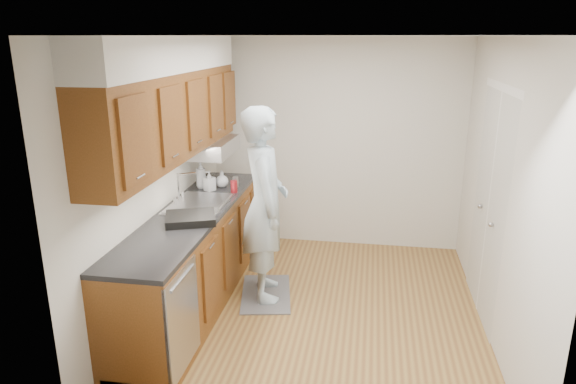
# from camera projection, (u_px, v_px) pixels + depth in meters

# --- Properties ---
(floor) EXTENTS (3.50, 3.50, 0.00)m
(floor) POSITION_uv_depth(u_px,v_px,m) (318.00, 312.00, 4.85)
(floor) COLOR olive
(floor) RESTS_ON ground
(ceiling) EXTENTS (3.50, 3.50, 0.00)m
(ceiling) POSITION_uv_depth(u_px,v_px,m) (324.00, 36.00, 4.12)
(ceiling) COLOR white
(ceiling) RESTS_ON wall_left
(wall_left) EXTENTS (0.02, 3.50, 2.50)m
(wall_left) POSITION_uv_depth(u_px,v_px,m) (159.00, 177.00, 4.72)
(wall_left) COLOR beige
(wall_left) RESTS_ON floor
(wall_right) EXTENTS (0.02, 3.50, 2.50)m
(wall_right) POSITION_uv_depth(u_px,v_px,m) (501.00, 193.00, 4.25)
(wall_right) COLOR beige
(wall_right) RESTS_ON floor
(wall_back) EXTENTS (3.00, 0.02, 2.50)m
(wall_back) POSITION_uv_depth(u_px,v_px,m) (336.00, 145.00, 6.14)
(wall_back) COLOR beige
(wall_back) RESTS_ON floor
(counter) EXTENTS (0.64, 2.80, 1.30)m
(counter) POSITION_uv_depth(u_px,v_px,m) (194.00, 256.00, 4.90)
(counter) COLOR brown
(counter) RESTS_ON floor
(upper_cabinets) EXTENTS (0.47, 2.80, 1.21)m
(upper_cabinets) POSITION_uv_depth(u_px,v_px,m) (173.00, 101.00, 4.54)
(upper_cabinets) COLOR brown
(upper_cabinets) RESTS_ON wall_left
(closet_door) EXTENTS (0.02, 1.22, 2.05)m
(closet_door) POSITION_uv_depth(u_px,v_px,m) (489.00, 207.00, 4.60)
(closet_door) COLOR silver
(closet_door) RESTS_ON wall_right
(floor_mat) EXTENTS (0.62, 0.89, 0.02)m
(floor_mat) POSITION_uv_depth(u_px,v_px,m) (266.00, 294.00, 5.17)
(floor_mat) COLOR slate
(floor_mat) RESTS_ON floor
(person) EXTENTS (0.69, 0.86, 2.13)m
(person) POSITION_uv_depth(u_px,v_px,m) (265.00, 192.00, 4.86)
(person) COLOR #AAC0CF
(person) RESTS_ON floor_mat
(soap_bottle_a) EXTENTS (0.12, 0.12, 0.29)m
(soap_bottle_a) POSITION_uv_depth(u_px,v_px,m) (201.00, 175.00, 5.46)
(soap_bottle_a) COLOR silver
(soap_bottle_a) RESTS_ON counter
(soap_bottle_b) EXTENTS (0.13, 0.13, 0.21)m
(soap_bottle_b) POSITION_uv_depth(u_px,v_px,m) (209.00, 181.00, 5.37)
(soap_bottle_b) COLOR silver
(soap_bottle_b) RESTS_ON counter
(soap_bottle_c) EXTENTS (0.18, 0.18, 0.18)m
(soap_bottle_c) POSITION_uv_depth(u_px,v_px,m) (222.00, 179.00, 5.50)
(soap_bottle_c) COLOR silver
(soap_bottle_c) RESTS_ON counter
(soda_can) EXTENTS (0.09, 0.09, 0.13)m
(soda_can) POSITION_uv_depth(u_px,v_px,m) (234.00, 187.00, 5.32)
(soda_can) COLOR red
(soda_can) RESTS_ON counter
(steel_can) EXTENTS (0.07, 0.07, 0.11)m
(steel_can) POSITION_uv_depth(u_px,v_px,m) (236.00, 182.00, 5.51)
(steel_can) COLOR #A5A5AA
(steel_can) RESTS_ON counter
(dish_rack) EXTENTS (0.52, 0.48, 0.07)m
(dish_rack) POSITION_uv_depth(u_px,v_px,m) (191.00, 218.00, 4.48)
(dish_rack) COLOR black
(dish_rack) RESTS_ON counter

